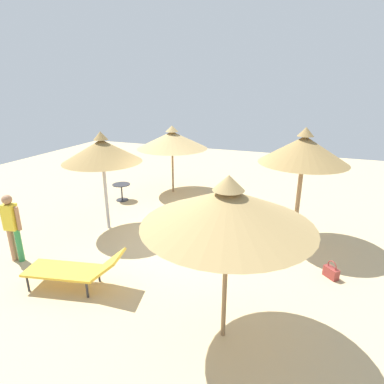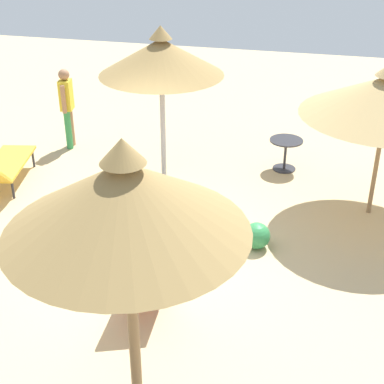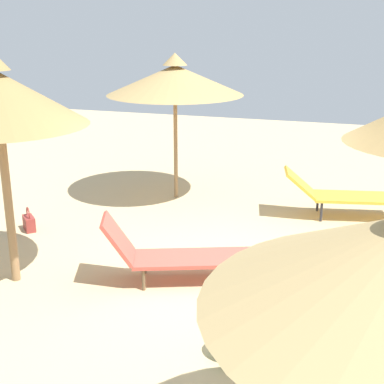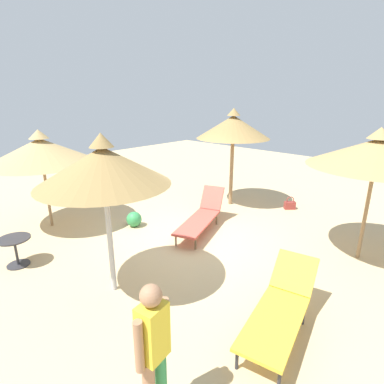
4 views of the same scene
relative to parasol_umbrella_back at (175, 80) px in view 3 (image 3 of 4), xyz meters
name	(u,v)px [view 3 (image 3 of 4)]	position (x,y,z in m)	size (l,w,h in m)	color
ground	(224,280)	(3.05, 1.75, -2.29)	(24.00, 24.00, 0.10)	tan
parasol_umbrella_back	(175,80)	(0.00, 0.00, 0.00)	(2.52, 2.52, 2.72)	olive
lounge_chair_edge	(180,253)	(3.33, 1.22, -1.85)	(1.31, 2.22, 0.90)	#CC4C3F
lounge_chair_near_right	(340,193)	(0.19, 3.07, -1.81)	(1.02, 2.07, 0.83)	gold
handbag	(29,222)	(2.38, -1.70, -2.11)	(0.33, 0.33, 0.40)	maroon
beach_ball	(233,338)	(4.75, 2.28, -2.04)	(0.40, 0.40, 0.40)	#338C4C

